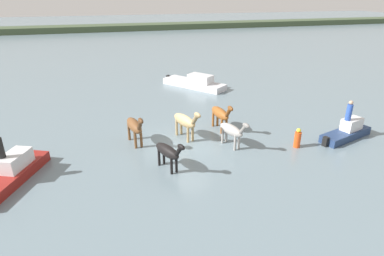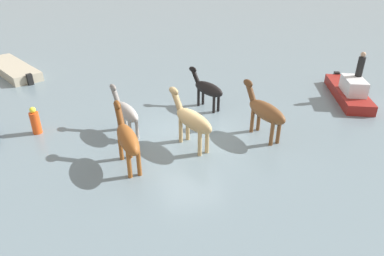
{
  "view_description": "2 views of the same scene",
  "coord_description": "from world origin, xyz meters",
  "px_view_note": "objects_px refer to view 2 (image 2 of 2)",
  "views": [
    {
      "loc": [
        -4.11,
        -15.8,
        8.03
      ],
      "look_at": [
        0.35,
        0.03,
        0.88
      ],
      "focal_mm": 29.57,
      "sensor_mm": 36.0,
      "label": 1
    },
    {
      "loc": [
        3.21,
        11.06,
        6.48
      ],
      "look_at": [
        0.17,
        0.8,
        0.88
      ],
      "focal_mm": 31.37,
      "sensor_mm": 36.0,
      "label": 2
    }
  ],
  "objects_px": {
    "horse_chestnut_trailing": "(207,89)",
    "boat_launch_far": "(348,92)",
    "horse_gray_outer": "(265,111)",
    "buoy_channel_marker": "(35,122)",
    "horse_pinto_flank": "(127,138)",
    "person_watcher_seated": "(361,65)",
    "horse_mid_herd": "(125,111)",
    "boat_motor_center": "(13,70)",
    "horse_lead": "(192,120)"
  },
  "relations": [
    {
      "from": "horse_pinto_flank",
      "to": "buoy_channel_marker",
      "type": "height_order",
      "value": "horse_pinto_flank"
    },
    {
      "from": "horse_mid_herd",
      "to": "boat_motor_center",
      "type": "height_order",
      "value": "horse_mid_herd"
    },
    {
      "from": "horse_lead",
      "to": "horse_chestnut_trailing",
      "type": "height_order",
      "value": "horse_lead"
    },
    {
      "from": "horse_lead",
      "to": "boat_launch_far",
      "type": "distance_m",
      "value": 9.14
    },
    {
      "from": "person_watcher_seated",
      "to": "horse_pinto_flank",
      "type": "bearing_deg",
      "value": 13.63
    },
    {
      "from": "horse_mid_herd",
      "to": "person_watcher_seated",
      "type": "distance_m",
      "value": 11.27
    },
    {
      "from": "boat_launch_far",
      "to": "buoy_channel_marker",
      "type": "relative_size",
      "value": 4.04
    },
    {
      "from": "horse_mid_herd",
      "to": "boat_launch_far",
      "type": "height_order",
      "value": "horse_mid_herd"
    },
    {
      "from": "boat_launch_far",
      "to": "boat_motor_center",
      "type": "relative_size",
      "value": 0.81
    },
    {
      "from": "horse_pinto_flank",
      "to": "horse_gray_outer",
      "type": "bearing_deg",
      "value": -91.01
    },
    {
      "from": "horse_gray_outer",
      "to": "person_watcher_seated",
      "type": "xyz_separation_m",
      "value": [
        -6.12,
        -2.19,
        0.63
      ]
    },
    {
      "from": "horse_pinto_flank",
      "to": "buoy_channel_marker",
      "type": "relative_size",
      "value": 2.21
    },
    {
      "from": "horse_chestnut_trailing",
      "to": "boat_launch_far",
      "type": "distance_m",
      "value": 7.23
    },
    {
      "from": "horse_mid_herd",
      "to": "boat_launch_far",
      "type": "distance_m",
      "value": 11.06
    },
    {
      "from": "buoy_channel_marker",
      "to": "boat_launch_far",
      "type": "bearing_deg",
      "value": 178.05
    },
    {
      "from": "horse_lead",
      "to": "person_watcher_seated",
      "type": "distance_m",
      "value": 9.29
    },
    {
      "from": "buoy_channel_marker",
      "to": "person_watcher_seated",
      "type": "bearing_deg",
      "value": 177.49
    },
    {
      "from": "horse_mid_herd",
      "to": "horse_gray_outer",
      "type": "xyz_separation_m",
      "value": [
        -5.12,
        1.78,
        0.12
      ]
    },
    {
      "from": "horse_lead",
      "to": "person_watcher_seated",
      "type": "height_order",
      "value": "person_watcher_seated"
    },
    {
      "from": "horse_mid_herd",
      "to": "boat_launch_far",
      "type": "bearing_deg",
      "value": -105.4
    },
    {
      "from": "horse_gray_outer",
      "to": "boat_launch_far",
      "type": "height_order",
      "value": "horse_gray_outer"
    },
    {
      "from": "horse_chestnut_trailing",
      "to": "boat_motor_center",
      "type": "distance_m",
      "value": 12.74
    },
    {
      "from": "horse_pinto_flank",
      "to": "boat_launch_far",
      "type": "relative_size",
      "value": 0.55
    },
    {
      "from": "horse_gray_outer",
      "to": "buoy_channel_marker",
      "type": "distance_m",
      "value": 9.08
    },
    {
      "from": "boat_motor_center",
      "to": "horse_lead",
      "type": "bearing_deg",
      "value": -172.13
    },
    {
      "from": "horse_mid_herd",
      "to": "boat_motor_center",
      "type": "distance_m",
      "value": 11.35
    },
    {
      "from": "horse_gray_outer",
      "to": "boat_motor_center",
      "type": "height_order",
      "value": "horse_gray_outer"
    },
    {
      "from": "boat_launch_far",
      "to": "boat_motor_center",
      "type": "bearing_deg",
      "value": -95.03
    },
    {
      "from": "horse_chestnut_trailing",
      "to": "horse_lead",
      "type": "bearing_deg",
      "value": 128.58
    },
    {
      "from": "person_watcher_seated",
      "to": "buoy_channel_marker",
      "type": "xyz_separation_m",
      "value": [
        14.72,
        -0.65,
        -1.22
      ]
    },
    {
      "from": "person_watcher_seated",
      "to": "boat_launch_far",
      "type": "bearing_deg",
      "value": -36.04
    },
    {
      "from": "boat_motor_center",
      "to": "horse_chestnut_trailing",
      "type": "bearing_deg",
      "value": -157.6
    },
    {
      "from": "boat_motor_center",
      "to": "buoy_channel_marker",
      "type": "distance_m",
      "value": 8.99
    },
    {
      "from": "horse_lead",
      "to": "buoy_channel_marker",
      "type": "xyz_separation_m",
      "value": [
        5.7,
        -2.77,
        -0.59
      ]
    },
    {
      "from": "boat_launch_far",
      "to": "horse_chestnut_trailing",
      "type": "bearing_deg",
      "value": -73.49
    },
    {
      "from": "horse_mid_herd",
      "to": "boat_launch_far",
      "type": "relative_size",
      "value": 0.49
    },
    {
      "from": "horse_chestnut_trailing",
      "to": "horse_pinto_flank",
      "type": "distance_m",
      "value": 5.6
    },
    {
      "from": "boat_motor_center",
      "to": "person_watcher_seated",
      "type": "relative_size",
      "value": 4.77
    },
    {
      "from": "horse_lead",
      "to": "horse_pinto_flank",
      "type": "distance_m",
      "value": 2.5
    },
    {
      "from": "horse_lead",
      "to": "horse_mid_herd",
      "type": "distance_m",
      "value": 2.8
    },
    {
      "from": "horse_mid_herd",
      "to": "buoy_channel_marker",
      "type": "distance_m",
      "value": 3.68
    },
    {
      "from": "horse_gray_outer",
      "to": "buoy_channel_marker",
      "type": "relative_size",
      "value": 2.27
    },
    {
      "from": "horse_gray_outer",
      "to": "boat_launch_far",
      "type": "relative_size",
      "value": 0.56
    },
    {
      "from": "horse_lead",
      "to": "horse_gray_outer",
      "type": "xyz_separation_m",
      "value": [
        -2.9,
        0.06,
        0.0
      ]
    },
    {
      "from": "horse_lead",
      "to": "buoy_channel_marker",
      "type": "relative_size",
      "value": 2.23
    },
    {
      "from": "boat_launch_far",
      "to": "person_watcher_seated",
      "type": "relative_size",
      "value": 3.87
    },
    {
      "from": "horse_gray_outer",
      "to": "boat_motor_center",
      "type": "bearing_deg",
      "value": 31.8
    },
    {
      "from": "horse_pinto_flank",
      "to": "boat_motor_center",
      "type": "bearing_deg",
      "value": 17.34
    },
    {
      "from": "horse_chestnut_trailing",
      "to": "buoy_channel_marker",
      "type": "height_order",
      "value": "horse_chestnut_trailing"
    },
    {
      "from": "horse_gray_outer",
      "to": "person_watcher_seated",
      "type": "height_order",
      "value": "person_watcher_seated"
    }
  ]
}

